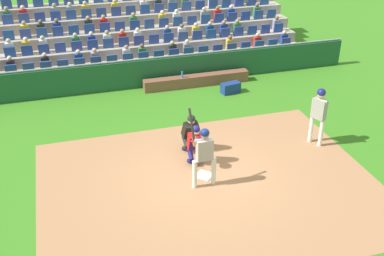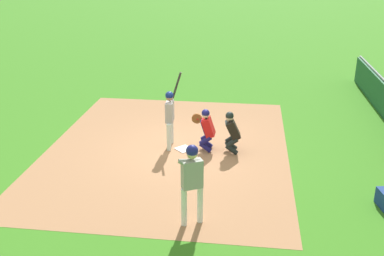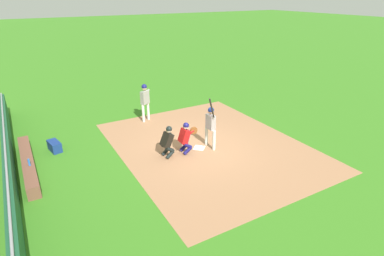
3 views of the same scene
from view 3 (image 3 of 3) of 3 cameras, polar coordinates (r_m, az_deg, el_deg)
ground_plane at (r=12.96m, az=1.31°, el=-3.69°), size 160.00×160.00×0.00m
infield_dirt_patch at (r=13.20m, az=3.17°, el=-3.17°), size 9.19×7.22×0.01m
home_plate_marker at (r=12.96m, az=1.31°, el=-3.63°), size 0.62×0.62×0.02m
batter_at_plate at (r=12.60m, az=3.42°, el=0.93°), size 0.71×0.45×2.27m
catcher_crouching at (r=12.30m, az=-1.16°, el=-1.49°), size 0.47×0.72×1.31m
home_plate_umpire at (r=12.06m, az=-4.45°, el=-2.24°), size 0.50×0.50×1.28m
dugout_wall at (r=11.21m, az=-30.15°, el=-8.61°), size 16.91×0.24×1.18m
dugout_bench at (r=12.86m, az=-27.71°, el=-5.78°), size 4.30×0.40×0.44m
water_bottle_on_bench at (r=12.15m, az=-27.57°, el=-5.56°), size 0.07×0.07×0.26m
equipment_duffel_bag at (r=13.84m, az=-23.77°, el=-3.04°), size 0.79×0.49×0.41m
on_deck_batter at (r=15.47m, az=-8.57°, el=5.35°), size 0.39×0.54×1.89m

